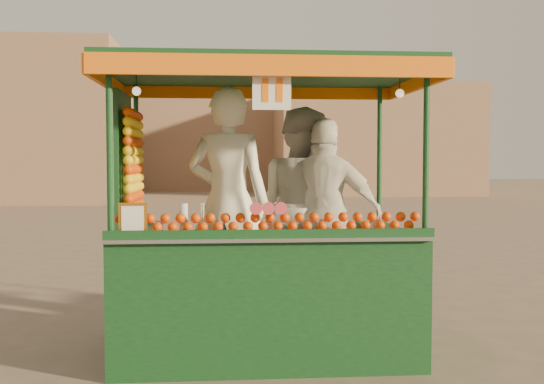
{
  "coord_description": "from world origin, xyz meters",
  "views": [
    {
      "loc": [
        -0.07,
        -5.28,
        1.63
      ],
      "look_at": [
        0.35,
        0.04,
        1.35
      ],
      "focal_mm": 41.27,
      "sensor_mm": 36.0,
      "label": 1
    }
  ],
  "objects": [
    {
      "name": "building_right",
      "position": [
        7.0,
        24.0,
        2.5
      ],
      "size": [
        9.0,
        6.0,
        5.0
      ],
      "primitive_type": "cube",
      "color": "#83604A",
      "rests_on": "ground"
    },
    {
      "name": "ground",
      "position": [
        0.0,
        0.0,
        0.0
      ],
      "size": [
        90.0,
        90.0,
        0.0
      ],
      "primitive_type": "plane",
      "color": "brown",
      "rests_on": "ground"
    },
    {
      "name": "vendor_right",
      "position": [
        0.85,
        0.22,
        1.14
      ],
      "size": [
        1.09,
        0.76,
        1.72
      ],
      "rotation": [
        0.0,
        0.0,
        2.76
      ],
      "color": "white",
      "rests_on": "ground"
    },
    {
      "name": "juice_cart",
      "position": [
        0.22,
        -0.13,
        0.78
      ],
      "size": [
        2.64,
        1.71,
        2.4
      ],
      "color": "#0D3119",
      "rests_on": "ground"
    },
    {
      "name": "vendor_middle",
      "position": [
        0.66,
        0.48,
        1.19
      ],
      "size": [
        1.09,
        1.12,
        1.82
      ],
      "rotation": [
        0.0,
        0.0,
        2.24
      ],
      "color": "beige",
      "rests_on": "ground"
    },
    {
      "name": "building_center",
      "position": [
        -2.0,
        30.0,
        3.5
      ],
      "size": [
        14.0,
        7.0,
        7.0
      ],
      "primitive_type": "cube",
      "color": "#83604A",
      "rests_on": "ground"
    },
    {
      "name": "vendor_left",
      "position": [
        -0.02,
        0.16,
        1.26
      ],
      "size": [
        0.81,
        0.63,
        1.97
      ],
      "rotation": [
        0.0,
        0.0,
        2.9
      ],
      "color": "white",
      "rests_on": "ground"
    }
  ]
}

